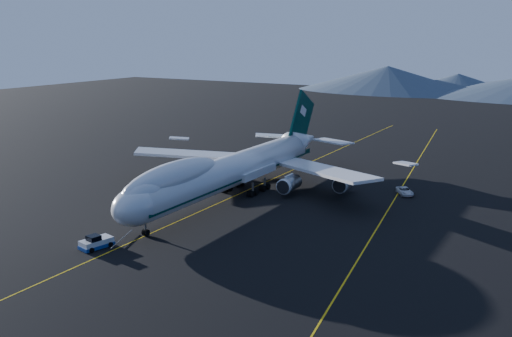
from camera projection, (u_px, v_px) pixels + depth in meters
The scene contains 6 objects.
ground at pixel (232, 197), 116.58m from camera, with size 500.00×500.00×0.00m, color black.
taxiway_line_main at pixel (232, 197), 116.58m from camera, with size 0.25×220.00×0.01m, color gold.
taxiway_line_side at pixel (390, 206), 110.32m from camera, with size 0.25×200.00×0.01m, color gold.
boeing_747 at pixel (232, 170), 115.28m from camera, with size 59.62×72.43×19.37m.
pushback_tug at pixel (97, 243), 88.78m from camera, with size 3.79×5.57×2.24m.
service_van at pixel (405, 191), 118.40m from camera, with size 2.52×5.46×1.52m, color silver.
Camera 1 is at (60.63, -94.47, 32.41)m, focal length 40.00 mm.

